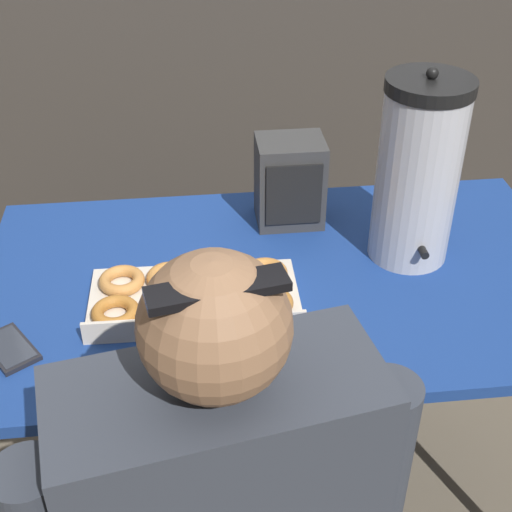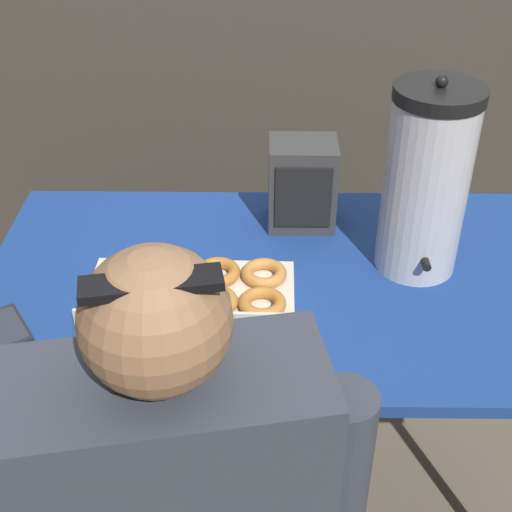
{
  "view_description": "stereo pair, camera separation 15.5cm",
  "coord_description": "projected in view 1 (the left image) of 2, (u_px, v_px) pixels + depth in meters",
  "views": [
    {
      "loc": [
        -0.2,
        -1.26,
        1.71
      ],
      "look_at": [
        -0.06,
        0.0,
        0.82
      ],
      "focal_mm": 50.0,
      "sensor_mm": 36.0,
      "label": 1
    },
    {
      "loc": [
        -0.05,
        -1.27,
        1.71
      ],
      "look_at": [
        -0.06,
        0.0,
        0.82
      ],
      "focal_mm": 50.0,
      "sensor_mm": 36.0,
      "label": 2
    }
  ],
  "objects": [
    {
      "name": "ground_plane",
      "position": [
        277.0,
        489.0,
        2.02
      ],
      "size": [
        12.0,
        12.0,
        0.0
      ],
      "primitive_type": "plane",
      "color": "brown"
    },
    {
      "name": "donut_box",
      "position": [
        194.0,
        296.0,
        1.5
      ],
      "size": [
        0.45,
        0.24,
        0.05
      ],
      "rotation": [
        0.0,
        0.0,
        -0.02
      ],
      "color": "beige",
      "rests_on": "folding_table"
    },
    {
      "name": "coffee_urn",
      "position": [
        418.0,
        172.0,
        1.55
      ],
      "size": [
        0.19,
        0.21,
        0.45
      ],
      "color": "#B7B7BC",
      "rests_on": "folding_table"
    },
    {
      "name": "folding_table",
      "position": [
        282.0,
        294.0,
        1.62
      ],
      "size": [
        1.34,
        0.76,
        0.76
      ],
      "color": "navy",
      "rests_on": "ground"
    },
    {
      "name": "cell_phone",
      "position": [
        10.0,
        348.0,
        1.39
      ],
      "size": [
        0.14,
        0.15,
        0.01
      ],
      "rotation": [
        0.0,
        0.0,
        0.59
      ],
      "color": "black",
      "rests_on": "folding_table"
    },
    {
      "name": "space_heater",
      "position": [
        290.0,
        182.0,
        1.72
      ],
      "size": [
        0.16,
        0.13,
        0.22
      ],
      "color": "#333333",
      "rests_on": "folding_table"
    }
  ]
}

